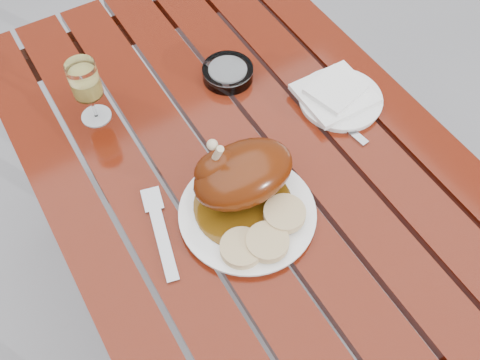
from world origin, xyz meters
name	(u,v)px	position (x,y,z in m)	size (l,w,h in m)	color
ground	(240,290)	(0.00, 0.00, 0.00)	(60.00, 60.00, 0.00)	slate
table	(240,235)	(0.00, 0.00, 0.38)	(0.80, 1.20, 0.75)	#651C0C
dinner_plate	(247,214)	(-0.07, -0.14, 0.76)	(0.26, 0.26, 0.02)	white
roast_duck	(240,175)	(-0.06, -0.10, 0.82)	(0.21, 0.19, 0.14)	#58360A
bread_dumplings	(265,234)	(-0.07, -0.21, 0.78)	(0.18, 0.11, 0.03)	#D5B282
wine_glass	(88,92)	(-0.22, 0.23, 0.83)	(0.06, 0.06, 0.15)	#E0D165
side_plate	(340,99)	(0.25, 0.00, 0.76)	(0.18, 0.18, 0.01)	white
napkin	(335,94)	(0.24, 0.01, 0.77)	(0.15, 0.14, 0.01)	white
ashtray	(228,73)	(0.08, 0.19, 0.76)	(0.11, 0.11, 0.03)	#B2B7BC
fork	(162,237)	(-0.23, -0.10, 0.75)	(0.02, 0.19, 0.01)	gray
knife	(335,118)	(0.21, -0.04, 0.75)	(0.02, 0.18, 0.01)	gray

